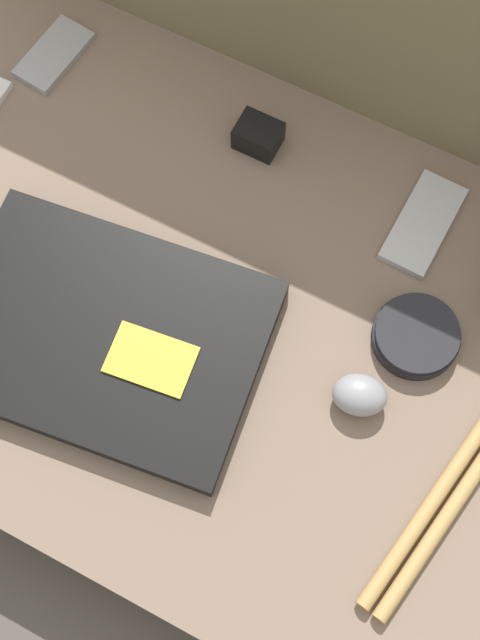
{
  "coord_description": "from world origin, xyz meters",
  "views": [
    {
      "loc": [
        0.15,
        -0.29,
        1.04
      ],
      "look_at": [
        0.0,
        0.0,
        0.13
      ],
      "focal_mm": 50.0,
      "sensor_mm": 36.0,
      "label": 1
    }
  ],
  "objects": [
    {
      "name": "phone_black",
      "position": [
        0.13,
        0.21,
        0.12
      ],
      "size": [
        0.06,
        0.13,
        0.01
      ],
      "rotation": [
        0.0,
        0.0,
        -0.03
      ],
      "color": "#B7B7BC",
      "rests_on": "couch_seat"
    },
    {
      "name": "charger_brick",
      "position": [
        -0.09,
        0.22,
        0.13
      ],
      "size": [
        0.05,
        0.04,
        0.04
      ],
      "color": "black",
      "rests_on": "couch_seat"
    },
    {
      "name": "computer_mouse",
      "position": [
        0.15,
        -0.02,
        0.13
      ],
      "size": [
        0.07,
        0.06,
        0.04
      ],
      "rotation": [
        0.0,
        0.0,
        0.31
      ],
      "color": "gray",
      "rests_on": "couch_seat"
    },
    {
      "name": "phone_small",
      "position": [
        -0.37,
        0.21,
        0.12
      ],
      "size": [
        0.06,
        0.11,
        0.01
      ],
      "rotation": [
        0.0,
        0.0,
        -0.1
      ],
      "color": "#99999E",
      "rests_on": "couch_seat"
    },
    {
      "name": "drumstick_pair",
      "position": [
        0.28,
        -0.02,
        0.12
      ],
      "size": [
        0.1,
        0.39,
        0.02
      ],
      "rotation": [
        0.0,
        0.0,
        -0.17
      ],
      "color": "tan",
      "rests_on": "couch_seat"
    },
    {
      "name": "laptop",
      "position": [
        -0.12,
        -0.08,
        0.12
      ],
      "size": [
        0.37,
        0.29,
        0.03
      ],
      "rotation": [
        0.0,
        0.0,
        0.13
      ],
      "color": "black",
      "rests_on": "couch_seat"
    },
    {
      "name": "couch_seat",
      "position": [
        0.0,
        0.0,
        0.06
      ],
      "size": [
        1.03,
        0.62,
        0.11
      ],
      "color": "#7A6656",
      "rests_on": "ground_plane"
    },
    {
      "name": "ground_plane",
      "position": [
        0.0,
        0.0,
        0.0
      ],
      "size": [
        8.0,
        8.0,
        0.0
      ],
      "primitive_type": "plane",
      "color": "#4C4742"
    },
    {
      "name": "speaker_puck",
      "position": [
        0.18,
        0.07,
        0.12
      ],
      "size": [
        0.1,
        0.1,
        0.02
      ],
      "color": "black",
      "rests_on": "couch_seat"
    }
  ]
}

